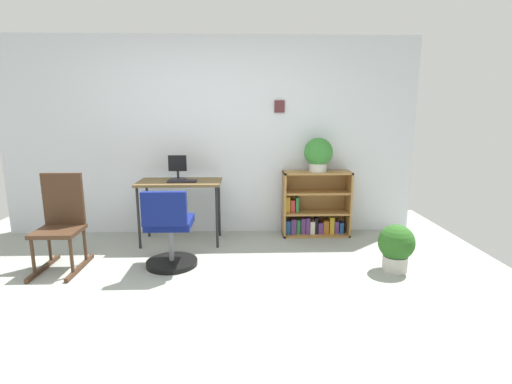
{
  "coord_description": "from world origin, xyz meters",
  "views": [
    {
      "loc": [
        0.42,
        -2.79,
        1.55
      ],
      "look_at": [
        0.56,
        1.39,
        0.68
      ],
      "focal_mm": 27.05,
      "sensor_mm": 36.0,
      "label": 1
    }
  ],
  "objects_px": {
    "monitor": "(178,168)",
    "potted_plant_floor": "(396,246)",
    "keyboard": "(182,181)",
    "potted_plant_on_shelf": "(318,154)",
    "office_chair": "(169,234)",
    "rocking_chair": "(61,222)",
    "bookshelf_low": "(314,207)",
    "desk": "(180,187)"
  },
  "relations": [
    {
      "from": "potted_plant_on_shelf",
      "to": "potted_plant_floor",
      "type": "height_order",
      "value": "potted_plant_on_shelf"
    },
    {
      "from": "desk",
      "to": "monitor",
      "type": "bearing_deg",
      "value": 107.52
    },
    {
      "from": "keyboard",
      "to": "bookshelf_low",
      "type": "bearing_deg",
      "value": 11.05
    },
    {
      "from": "rocking_chair",
      "to": "bookshelf_low",
      "type": "xyz_separation_m",
      "value": [
        2.72,
        0.98,
        -0.12
      ]
    },
    {
      "from": "keyboard",
      "to": "potted_plant_on_shelf",
      "type": "distance_m",
      "value": 1.68
    },
    {
      "from": "keyboard",
      "to": "bookshelf_low",
      "type": "height_order",
      "value": "bookshelf_low"
    },
    {
      "from": "office_chair",
      "to": "potted_plant_on_shelf",
      "type": "distance_m",
      "value": 2.06
    },
    {
      "from": "office_chair",
      "to": "desk",
      "type": "bearing_deg",
      "value": 90.74
    },
    {
      "from": "keyboard",
      "to": "office_chair",
      "type": "bearing_deg",
      "value": -92.24
    },
    {
      "from": "potted_plant_on_shelf",
      "to": "office_chair",
      "type": "bearing_deg",
      "value": -149.17
    },
    {
      "from": "potted_plant_floor",
      "to": "monitor",
      "type": "bearing_deg",
      "value": 155.16
    },
    {
      "from": "desk",
      "to": "office_chair",
      "type": "height_order",
      "value": "office_chair"
    },
    {
      "from": "office_chair",
      "to": "potted_plant_on_shelf",
      "type": "xyz_separation_m",
      "value": [
        1.66,
        0.99,
        0.69
      ]
    },
    {
      "from": "keyboard",
      "to": "potted_plant_floor",
      "type": "height_order",
      "value": "keyboard"
    },
    {
      "from": "office_chair",
      "to": "bookshelf_low",
      "type": "distance_m",
      "value": 1.94
    },
    {
      "from": "monitor",
      "to": "rocking_chair",
      "type": "height_order",
      "value": "monitor"
    },
    {
      "from": "keyboard",
      "to": "rocking_chair",
      "type": "distance_m",
      "value": 1.32
    },
    {
      "from": "monitor",
      "to": "potted_plant_floor",
      "type": "distance_m",
      "value": 2.59
    },
    {
      "from": "keyboard",
      "to": "monitor",
      "type": "bearing_deg",
      "value": 113.06
    },
    {
      "from": "potted_plant_on_shelf",
      "to": "monitor",
      "type": "bearing_deg",
      "value": -176.91
    },
    {
      "from": "monitor",
      "to": "keyboard",
      "type": "relative_size",
      "value": 0.88
    },
    {
      "from": "office_chair",
      "to": "rocking_chair",
      "type": "distance_m",
      "value": 1.09
    },
    {
      "from": "desk",
      "to": "office_chair",
      "type": "xyz_separation_m",
      "value": [
        0.01,
        -0.79,
        -0.33
      ]
    },
    {
      "from": "monitor",
      "to": "office_chair",
      "type": "xyz_separation_m",
      "value": [
        0.04,
        -0.9,
        -0.53
      ]
    },
    {
      "from": "desk",
      "to": "bookshelf_low",
      "type": "relative_size",
      "value": 1.15
    },
    {
      "from": "bookshelf_low",
      "to": "rocking_chair",
      "type": "bearing_deg",
      "value": -160.09
    },
    {
      "from": "monitor",
      "to": "potted_plant_floor",
      "type": "height_order",
      "value": "monitor"
    },
    {
      "from": "keyboard",
      "to": "office_chair",
      "type": "xyz_separation_m",
      "value": [
        -0.03,
        -0.73,
        -0.4
      ]
    },
    {
      "from": "office_chair",
      "to": "potted_plant_floor",
      "type": "distance_m",
      "value": 2.24
    },
    {
      "from": "monitor",
      "to": "potted_plant_floor",
      "type": "bearing_deg",
      "value": -24.84
    },
    {
      "from": "monitor",
      "to": "keyboard",
      "type": "distance_m",
      "value": 0.22
    },
    {
      "from": "keyboard",
      "to": "office_chair",
      "type": "relative_size",
      "value": 0.4
    },
    {
      "from": "desk",
      "to": "potted_plant_on_shelf",
      "type": "distance_m",
      "value": 1.72
    },
    {
      "from": "monitor",
      "to": "potted_plant_floor",
      "type": "relative_size",
      "value": 0.62
    },
    {
      "from": "keyboard",
      "to": "potted_plant_floor",
      "type": "distance_m",
      "value": 2.43
    },
    {
      "from": "desk",
      "to": "rocking_chair",
      "type": "relative_size",
      "value": 1.02
    },
    {
      "from": "rocking_chair",
      "to": "bookshelf_low",
      "type": "bearing_deg",
      "value": 19.91
    },
    {
      "from": "keyboard",
      "to": "potted_plant_floor",
      "type": "relative_size",
      "value": 0.7
    },
    {
      "from": "keyboard",
      "to": "office_chair",
      "type": "height_order",
      "value": "office_chair"
    },
    {
      "from": "monitor",
      "to": "office_chair",
      "type": "height_order",
      "value": "monitor"
    },
    {
      "from": "potted_plant_on_shelf",
      "to": "keyboard",
      "type": "bearing_deg",
      "value": -170.86
    },
    {
      "from": "bookshelf_low",
      "to": "potted_plant_floor",
      "type": "distance_m",
      "value": 1.34
    }
  ]
}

